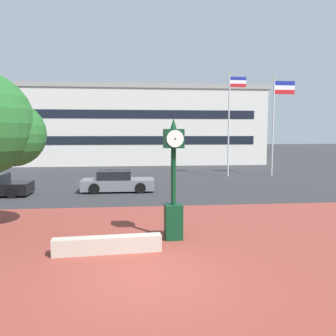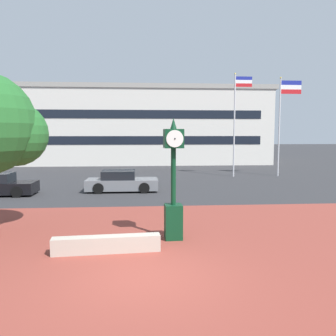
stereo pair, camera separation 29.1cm
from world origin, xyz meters
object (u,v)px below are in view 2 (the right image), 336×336
object	(u,v)px
flagpole_secondary	(282,116)
street_clock	(174,187)
car_street_near	(121,182)
civic_building	(132,126)
flagpole_primary	(236,117)

from	to	relation	value
flagpole_secondary	street_clock	bearing A→B (deg)	-122.30
car_street_near	flagpole_secondary	world-z (taller)	flagpole_secondary
car_street_near	civic_building	bearing A→B (deg)	-179.89
car_street_near	flagpole_secondary	size ratio (longest dim) A/B	0.54
car_street_near	street_clock	bearing A→B (deg)	13.47
flagpole_secondary	car_street_near	bearing A→B (deg)	-152.47
street_clock	car_street_near	distance (m)	10.21
flagpole_secondary	civic_building	xyz separation A→B (m)	(-12.67, 15.61, -0.50)
car_street_near	civic_building	xyz separation A→B (m)	(0.07, 22.25, 3.85)
flagpole_primary	flagpole_secondary	xyz separation A→B (m)	(3.86, 0.00, 0.11)
street_clock	flagpole_primary	distance (m)	18.03
car_street_near	flagpole_primary	xyz separation A→B (m)	(8.89, 6.64, 4.24)
flagpole_primary	civic_building	size ratio (longest dim) A/B	0.26
flagpole_primary	street_clock	bearing A→B (deg)	-111.72
street_clock	flagpole_primary	bearing A→B (deg)	65.61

